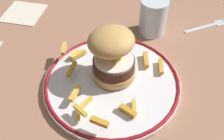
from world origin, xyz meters
TOP-DOWN VIEW (x-y plane):
  - ground_plane at (0.00, 0.00)cm, footprint 112.80×82.92cm
  - dinner_plate at (-4.38, 1.82)cm, footprint 29.25×29.25cm
  - burger at (-4.33, 4.08)cm, footprint 12.21×12.01cm
  - fries_pile at (-6.55, 0.85)cm, footprint 22.80×22.15cm
  - water_glass at (5.66, 20.57)cm, footprint 6.91×6.91cm
  - fork at (21.68, 23.22)cm, footprint 13.82×6.83cm
  - napkin at (-30.45, 28.22)cm, footprint 12.40×12.57cm

SIDE VIEW (x-z plane):
  - ground_plane at x=0.00cm, z-range -4.00..0.00cm
  - fork at x=21.68cm, z-range 0.00..0.36cm
  - napkin at x=-30.45cm, z-range 0.00..0.40cm
  - dinner_plate at x=-4.38cm, z-range 0.04..1.64cm
  - fries_pile at x=-6.55cm, z-range 1.18..4.09cm
  - water_glass at x=5.66cm, z-range -0.61..8.68cm
  - burger at x=-4.33cm, z-range 1.56..12.53cm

